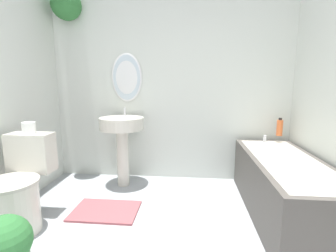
{
  "coord_description": "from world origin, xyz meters",
  "views": [
    {
      "loc": [
        0.25,
        -0.47,
        1.19
      ],
      "look_at": [
        0.06,
        1.56,
        0.84
      ],
      "focal_mm": 26.0,
      "sensor_mm": 36.0,
      "label": 1
    }
  ],
  "objects_px": {
    "potted_plant": "(5,248)",
    "bathtub": "(285,186)",
    "toilet_paper_roll": "(29,128)",
    "pedestal_sink": "(122,133)",
    "shampoo_bottle": "(280,127)",
    "toilet": "(17,192)"
  },
  "relations": [
    {
      "from": "potted_plant",
      "to": "bathtub",
      "type": "bearing_deg",
      "value": 25.79
    },
    {
      "from": "toilet_paper_roll",
      "to": "potted_plant",
      "type": "bearing_deg",
      "value": -67.54
    },
    {
      "from": "bathtub",
      "to": "potted_plant",
      "type": "xyz_separation_m",
      "value": [
        -1.96,
        -0.95,
        -0.06
      ]
    },
    {
      "from": "toilet_paper_roll",
      "to": "bathtub",
      "type": "bearing_deg",
      "value": 4.74
    },
    {
      "from": "pedestal_sink",
      "to": "shampoo_bottle",
      "type": "relative_size",
      "value": 4.47
    },
    {
      "from": "bathtub",
      "to": "toilet_paper_roll",
      "type": "bearing_deg",
      "value": -175.26
    },
    {
      "from": "pedestal_sink",
      "to": "bathtub",
      "type": "distance_m",
      "value": 1.76
    },
    {
      "from": "toilet",
      "to": "toilet_paper_roll",
      "type": "height_order",
      "value": "toilet_paper_roll"
    },
    {
      "from": "toilet",
      "to": "pedestal_sink",
      "type": "bearing_deg",
      "value": 56.35
    },
    {
      "from": "toilet",
      "to": "potted_plant",
      "type": "relative_size",
      "value": 1.82
    },
    {
      "from": "toilet",
      "to": "potted_plant",
      "type": "bearing_deg",
      "value": -59.67
    },
    {
      "from": "bathtub",
      "to": "toilet_paper_roll",
      "type": "height_order",
      "value": "toilet_paper_roll"
    },
    {
      "from": "bathtub",
      "to": "potted_plant",
      "type": "distance_m",
      "value": 2.17
    },
    {
      "from": "toilet",
      "to": "potted_plant",
      "type": "xyz_separation_m",
      "value": [
        0.31,
        -0.53,
        -0.1
      ]
    },
    {
      "from": "pedestal_sink",
      "to": "potted_plant",
      "type": "xyz_separation_m",
      "value": [
        -0.31,
        -1.47,
        -0.42
      ]
    },
    {
      "from": "pedestal_sink",
      "to": "toilet_paper_roll",
      "type": "bearing_deg",
      "value": -131.07
    },
    {
      "from": "shampoo_bottle",
      "to": "toilet_paper_roll",
      "type": "bearing_deg",
      "value": -160.42
    },
    {
      "from": "bathtub",
      "to": "pedestal_sink",
      "type": "bearing_deg",
      "value": 162.14
    },
    {
      "from": "pedestal_sink",
      "to": "toilet_paper_roll",
      "type": "relative_size",
      "value": 8.29
    },
    {
      "from": "shampoo_bottle",
      "to": "potted_plant",
      "type": "distance_m",
      "value": 2.71
    },
    {
      "from": "pedestal_sink",
      "to": "toilet_paper_roll",
      "type": "xyz_separation_m",
      "value": [
        -0.63,
        -0.72,
        0.18
      ]
    },
    {
      "from": "bathtub",
      "to": "shampoo_bottle",
      "type": "distance_m",
      "value": 0.81
    }
  ]
}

